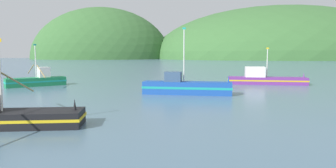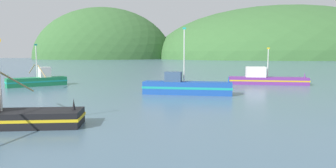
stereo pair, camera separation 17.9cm
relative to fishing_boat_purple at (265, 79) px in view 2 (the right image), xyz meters
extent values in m
ellipsoid|color=#386633|center=(120.93, 196.87, -0.77)|extent=(219.47, 175.58, 85.54)
ellipsoid|color=#386633|center=(-27.34, 208.07, -0.77)|extent=(108.13, 86.51, 80.17)
cube|color=#6B2D84|center=(0.31, -0.11, -0.26)|extent=(10.83, 5.66, 1.02)
cube|color=gold|center=(0.31, -0.11, -0.21)|extent=(10.94, 5.72, 0.18)
cone|color=#6B2D84|center=(4.96, -1.79, 0.60)|extent=(0.26, 0.26, 0.70)
cube|color=silver|center=(-1.25, 0.45, 0.98)|extent=(3.13, 2.60, 1.46)
cylinder|color=silver|center=(0.29, -0.10, 2.22)|extent=(0.12, 0.12, 3.94)
cube|color=gold|center=(0.29, -0.10, 4.32)|extent=(0.35, 0.15, 0.20)
cube|color=#197A47|center=(-31.31, 3.50, -0.20)|extent=(7.59, 4.93, 1.15)
cube|color=teal|center=(-31.31, 3.50, -0.14)|extent=(7.67, 4.98, 0.21)
cone|color=#197A47|center=(-34.43, 2.04, 0.73)|extent=(0.27, 0.27, 0.70)
cube|color=silver|center=(-30.37, 3.95, 1.06)|extent=(1.86, 1.91, 1.38)
cylinder|color=silver|center=(-31.27, 3.53, 2.50)|extent=(0.12, 0.12, 4.25)
cube|color=teal|center=(-31.27, 3.53, 4.74)|extent=(0.34, 0.18, 0.20)
cylinder|color=#997F4C|center=(-30.08, 0.87, 1.37)|extent=(1.78, 3.60, 1.49)
cylinder|color=#997F4C|center=(-32.55, 6.13, 1.37)|extent=(1.78, 3.60, 1.49)
cone|color=black|center=(-23.60, -20.70, 0.55)|extent=(0.22, 0.22, 0.70)
cylinder|color=#997F4C|center=(-28.08, -16.03, 1.53)|extent=(0.72, 6.15, 2.17)
cube|color=#19479E|center=(-13.42, -8.24, -0.10)|extent=(9.49, 4.91, 1.36)
cube|color=teal|center=(-13.42, -8.24, -0.03)|extent=(9.59, 4.96, 0.24)
cone|color=#19479E|center=(-9.33, -9.74, 0.93)|extent=(0.26, 0.26, 0.70)
cube|color=#334C6B|center=(-14.84, -7.72, 1.11)|extent=(2.08, 1.82, 1.05)
cylinder|color=silver|center=(-13.74, -8.13, 3.35)|extent=(0.12, 0.12, 5.53)
cube|color=teal|center=(-13.74, -8.13, 6.23)|extent=(0.35, 0.15, 0.20)
camera|label=1|loc=(-21.41, -39.56, 3.63)|focal=32.42mm
camera|label=2|loc=(-21.23, -39.59, 3.63)|focal=32.42mm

